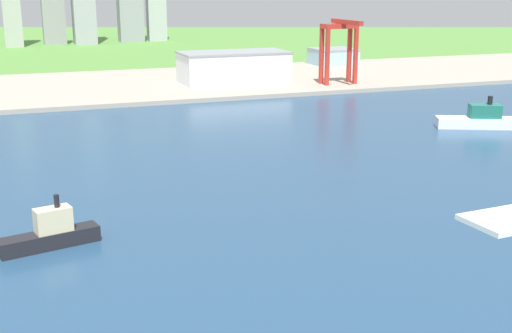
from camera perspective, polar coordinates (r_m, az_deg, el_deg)
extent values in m
plane|color=#548A3B|center=(237.88, -4.73, 0.32)|extent=(2400.00, 2400.00, 0.00)
cube|color=navy|center=(183.31, 0.44, -4.18)|extent=(840.00, 360.00, 0.15)
cube|color=#A29B8C|center=(420.36, -11.90, 6.72)|extent=(840.00, 140.00, 2.50)
cube|color=black|center=(168.19, -17.16, -5.99)|extent=(24.13, 10.43, 3.85)
cube|color=beige|center=(166.86, -16.89, -4.36)|extent=(9.25, 6.22, 5.87)
cylinder|color=black|center=(165.77, -16.62, -2.83)|extent=(1.27, 1.27, 3.08)
cube|color=white|center=(310.28, 18.45, 3.56)|extent=(37.01, 23.45, 4.61)
cube|color=#1E6B59|center=(309.87, 18.91, 4.49)|extent=(15.12, 12.34, 5.85)
cylinder|color=black|center=(309.56, 19.31, 5.34)|extent=(2.15, 2.15, 3.68)
cube|color=#B72D23|center=(405.79, 6.09, 9.21)|extent=(2.20, 2.20, 33.25)
cube|color=#B72D23|center=(414.58, 8.48, 9.26)|extent=(2.20, 2.20, 33.25)
cube|color=#B72D23|center=(412.93, 5.59, 9.33)|extent=(2.20, 2.20, 33.25)
cube|color=#B72D23|center=(421.57, 7.95, 9.37)|extent=(2.20, 2.20, 33.25)
cube|color=#B72D23|center=(412.20, 7.12, 11.79)|extent=(21.39, 10.00, 2.80)
cube|color=#B72D23|center=(404.20, 7.72, 12.10)|extent=(2.60, 35.50, 2.60)
cube|color=white|center=(417.31, -1.91, 8.38)|extent=(64.79, 32.16, 17.81)
cube|color=gray|center=(416.29, -1.92, 9.68)|extent=(66.09, 32.80, 1.20)
cube|color=#99BCD1|center=(517.27, 6.58, 9.23)|extent=(30.62, 28.26, 10.95)
cube|color=gray|center=(516.68, 6.60, 9.90)|extent=(31.23, 28.82, 1.20)
cube|color=gray|center=(753.56, -16.90, 12.44)|extent=(23.03, 18.61, 65.73)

